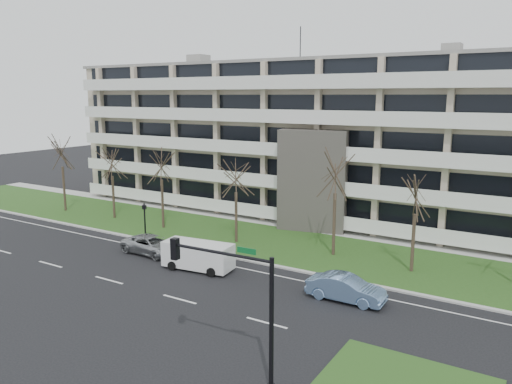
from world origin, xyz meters
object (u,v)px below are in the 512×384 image
Objects in this scene: silver_pickup at (152,245)px; pedestrian_signal at (145,217)px; white_van at (199,254)px; traffic_signal at (236,295)px; blue_sedan at (346,288)px.

pedestrian_signal is (-2.81, 2.22, 1.36)m from silver_pickup.
white_van is 8.66m from pedestrian_signal.
traffic_signal is 22.27m from pedestrian_signal.
silver_pickup is at bearing 86.92° from blue_sedan.
blue_sedan is at bearing 82.96° from traffic_signal.
traffic_signal reaches higher than blue_sedan.
white_van is at bearing -97.22° from silver_pickup.
pedestrian_signal is (-18.74, 2.87, 1.30)m from blue_sedan.
blue_sedan is (15.93, -0.65, 0.06)m from silver_pickup.
silver_pickup is 1.56× the size of pedestrian_signal.
pedestrian_signal reaches higher than silver_pickup.
traffic_signal is at bearing 174.34° from blue_sedan.
blue_sedan is at bearing -27.35° from pedestrian_signal.
traffic_signal is at bearing -55.11° from pedestrian_signal.
blue_sedan is 10.72m from white_van.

